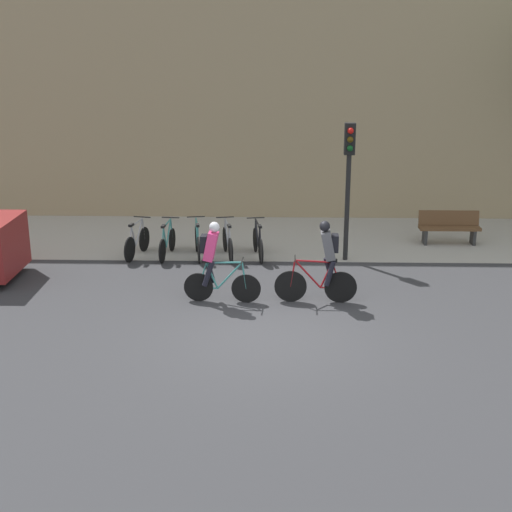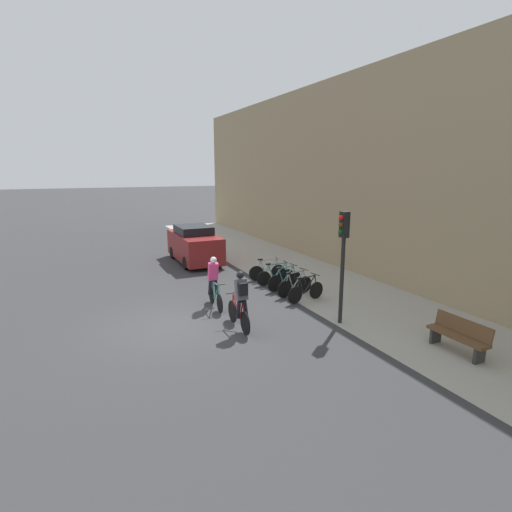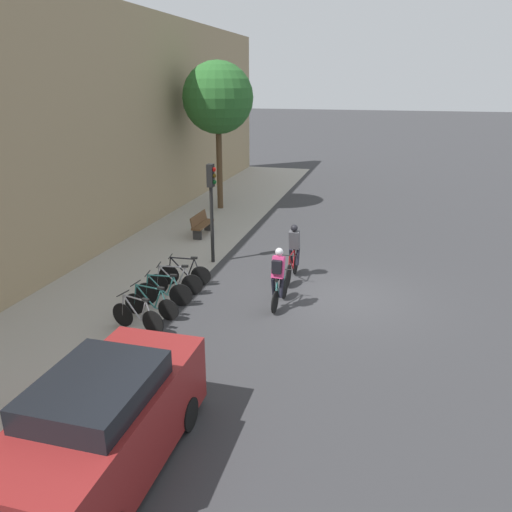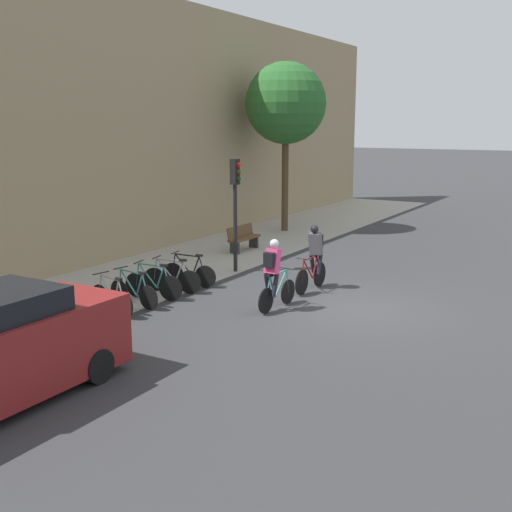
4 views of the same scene
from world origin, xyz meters
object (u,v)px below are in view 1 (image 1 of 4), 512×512
(parked_bike_2, at_px, (197,242))
(parked_bike_3, at_px, (228,242))
(parked_bike_0, at_px, (137,242))
(bench, at_px, (449,227))
(cyclist_pink, at_px, (214,259))
(parked_bike_1, at_px, (167,242))
(cyclist_grey, at_px, (324,260))
(traffic_light_pole, at_px, (349,166))
(parked_bike_4, at_px, (258,243))

(parked_bike_2, height_order, parked_bike_3, parked_bike_2)
(parked_bike_0, height_order, bench, parked_bike_0)
(cyclist_pink, relative_size, parked_bike_1, 1.07)
(cyclist_grey, distance_m, traffic_light_pole, 3.40)
(parked_bike_4, bearing_deg, parked_bike_2, 179.98)
(bench, bearing_deg, parked_bike_2, -168.24)
(parked_bike_4, relative_size, traffic_light_pole, 0.47)
(cyclist_pink, xyz_separation_m, parked_bike_2, (-0.69, 3.15, -0.55))
(parked_bike_2, bearing_deg, cyclist_pink, -77.68)
(cyclist_pink, height_order, parked_bike_1, cyclist_pink)
(cyclist_pink, height_order, parked_bike_0, cyclist_pink)
(cyclist_grey, distance_m, parked_bike_4, 3.50)
(parked_bike_1, bearing_deg, traffic_light_pole, -1.83)
(cyclist_pink, height_order, traffic_light_pole, traffic_light_pole)
(cyclist_grey, xyz_separation_m, traffic_light_pole, (0.74, 2.99, 1.44))
(cyclist_pink, relative_size, parked_bike_2, 1.07)
(parked_bike_1, relative_size, parked_bike_3, 0.99)
(cyclist_pink, bearing_deg, parked_bike_3, 88.48)
(cyclist_pink, distance_m, bench, 7.54)
(parked_bike_3, distance_m, parked_bike_4, 0.77)
(parked_bike_4, height_order, traffic_light_pole, traffic_light_pole)
(cyclist_pink, bearing_deg, traffic_light_pole, 44.49)
(cyclist_grey, relative_size, parked_bike_2, 1.09)
(parked_bike_0, bearing_deg, cyclist_pink, -54.69)
(cyclist_pink, height_order, cyclist_grey, cyclist_grey)
(traffic_light_pole, bearing_deg, parked_bike_1, 178.17)
(parked_bike_1, bearing_deg, parked_bike_0, 179.88)
(cyclist_grey, relative_size, bench, 1.10)
(parked_bike_0, xyz_separation_m, parked_bike_4, (3.09, -0.00, -0.00))
(parked_bike_1, distance_m, bench, 7.59)
(cyclist_grey, bearing_deg, bench, 50.91)
(cyclist_pink, bearing_deg, bench, 37.17)
(cyclist_grey, xyz_separation_m, parked_bike_4, (-1.46, 3.13, -0.56))
(cyclist_pink, xyz_separation_m, bench, (6.00, 4.54, -0.48))
(cyclist_pink, xyz_separation_m, cyclist_grey, (2.32, 0.02, -0.00))
(traffic_light_pole, bearing_deg, bench, 27.66)
(cyclist_grey, distance_m, parked_bike_1, 4.94)
(parked_bike_3, distance_m, traffic_light_pole, 3.58)
(parked_bike_1, xyz_separation_m, parked_bike_3, (1.54, 0.00, 0.01))
(cyclist_pink, xyz_separation_m, parked_bike_1, (-1.46, 3.15, -0.57))
(parked_bike_1, height_order, parked_bike_2, parked_bike_2)
(cyclist_grey, bearing_deg, parked_bike_1, 140.35)
(parked_bike_1, distance_m, parked_bike_4, 2.32)
(bench, bearing_deg, parked_bike_4, -164.85)
(parked_bike_3, xyz_separation_m, traffic_light_pole, (2.98, -0.15, 1.99))
(cyclist_pink, distance_m, cyclist_grey, 2.32)
(parked_bike_0, bearing_deg, parked_bike_1, -0.12)
(parked_bike_4, xyz_separation_m, bench, (5.14, 1.39, 0.08))
(parked_bike_3, bearing_deg, parked_bike_1, -179.97)
(parked_bike_0, xyz_separation_m, traffic_light_pole, (5.30, -0.15, 1.99))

